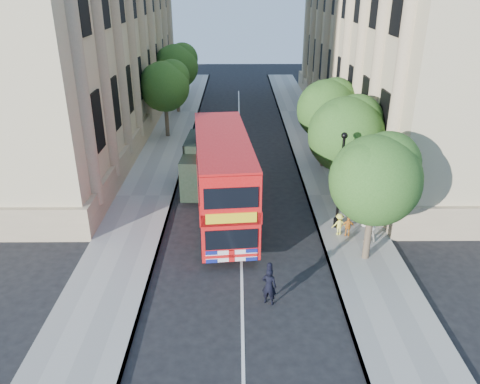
{
  "coord_description": "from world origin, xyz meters",
  "views": [
    {
      "loc": [
        -0.18,
        -15.64,
        11.91
      ],
      "look_at": [
        -0.05,
        5.64,
        2.3
      ],
      "focal_mm": 35.0,
      "sensor_mm": 36.0,
      "label": 1
    }
  ],
  "objects_px": {
    "box_van": "(204,166)",
    "police_constable": "(269,286)",
    "lamp_post": "(340,185)",
    "double_decker_bus": "(223,177)",
    "woman_pedestrian": "(369,226)"
  },
  "relations": [
    {
      "from": "lamp_post",
      "to": "double_decker_bus",
      "type": "xyz_separation_m",
      "value": [
        -5.93,
        1.07,
        0.04
      ]
    },
    {
      "from": "box_van",
      "to": "police_constable",
      "type": "height_order",
      "value": "box_van"
    },
    {
      "from": "woman_pedestrian",
      "to": "lamp_post",
      "type": "bearing_deg",
      "value": -61.44
    },
    {
      "from": "lamp_post",
      "to": "double_decker_bus",
      "type": "distance_m",
      "value": 6.03
    },
    {
      "from": "box_van",
      "to": "police_constable",
      "type": "bearing_deg",
      "value": -71.23
    },
    {
      "from": "police_constable",
      "to": "lamp_post",
      "type": "bearing_deg",
      "value": -100.99
    },
    {
      "from": "police_constable",
      "to": "woman_pedestrian",
      "type": "distance_m",
      "value": 7.03
    },
    {
      "from": "lamp_post",
      "to": "woman_pedestrian",
      "type": "relative_size",
      "value": 3.01
    },
    {
      "from": "lamp_post",
      "to": "police_constable",
      "type": "bearing_deg",
      "value": -122.25
    },
    {
      "from": "double_decker_bus",
      "to": "woman_pedestrian",
      "type": "distance_m",
      "value": 7.8
    },
    {
      "from": "police_constable",
      "to": "box_van",
      "type": "bearing_deg",
      "value": -52.65
    },
    {
      "from": "double_decker_bus",
      "to": "woman_pedestrian",
      "type": "relative_size",
      "value": 5.94
    },
    {
      "from": "box_van",
      "to": "police_constable",
      "type": "relative_size",
      "value": 3.38
    },
    {
      "from": "lamp_post",
      "to": "woman_pedestrian",
      "type": "distance_m",
      "value": 2.49
    },
    {
      "from": "lamp_post",
      "to": "police_constable",
      "type": "height_order",
      "value": "lamp_post"
    }
  ]
}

